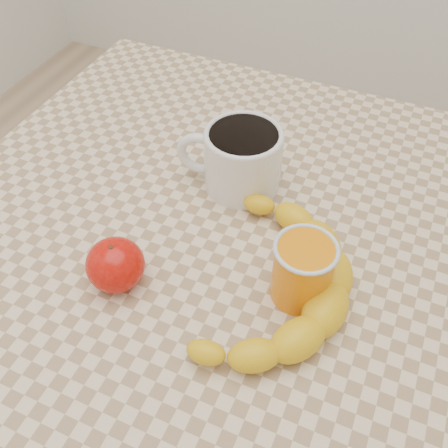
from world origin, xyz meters
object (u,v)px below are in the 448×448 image
at_px(table, 224,274).
at_px(orange_juice_glass, 302,270).
at_px(apple, 115,265).
at_px(banana, 273,281).
at_px(coffee_mug, 241,157).

bearing_deg(table, orange_juice_glass, -22.74).
height_order(apple, banana, apple).
bearing_deg(orange_juice_glass, apple, -161.04).
relative_size(table, coffee_mug, 5.14).
xyz_separation_m(orange_juice_glass, banana, (-0.03, -0.01, -0.02)).
distance_m(coffee_mug, banana, 0.19).
bearing_deg(banana, orange_juice_glass, 27.47).
distance_m(orange_juice_glass, apple, 0.21).
xyz_separation_m(coffee_mug, orange_juice_glass, (0.13, -0.15, -0.01)).
bearing_deg(coffee_mug, apple, -107.18).
distance_m(table, banana, 0.15).
relative_size(table, banana, 2.58).
height_order(coffee_mug, orange_juice_glass, coffee_mug).
relative_size(apple, banana, 0.29).
relative_size(orange_juice_glass, apple, 0.92).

